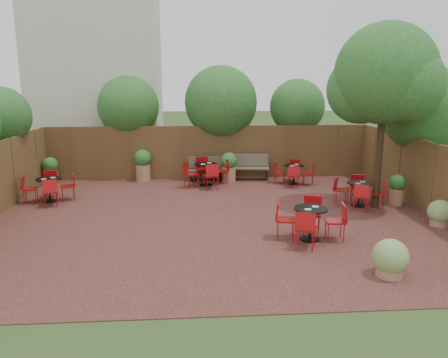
{
  "coord_description": "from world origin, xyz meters",
  "views": [
    {
      "loc": [
        -0.59,
        -11.32,
        3.72
      ],
      "look_at": [
        0.25,
        0.5,
        1.0
      ],
      "focal_mm": 35.28,
      "sensor_mm": 36.0,
      "label": 1
    }
  ],
  "objects": [
    {
      "name": "ground",
      "position": [
        0.0,
        0.0,
        0.0
      ],
      "size": [
        80.0,
        80.0,
        0.0
      ],
      "primitive_type": "plane",
      "color": "#354F23",
      "rests_on": "ground"
    },
    {
      "name": "courtyard_paving",
      "position": [
        0.0,
        0.0,
        0.01
      ],
      "size": [
        12.0,
        10.0,
        0.02
      ],
      "primitive_type": "cube",
      "color": "black",
      "rests_on": "ground"
    },
    {
      "name": "fence_back",
      "position": [
        0.0,
        5.0,
        1.0
      ],
      "size": [
        12.0,
        0.08,
        2.0
      ],
      "primitive_type": "cube",
      "color": "#4F331D",
      "rests_on": "ground"
    },
    {
      "name": "fence_right",
      "position": [
        6.0,
        0.0,
        1.0
      ],
      "size": [
        0.08,
        10.0,
        2.0
      ],
      "primitive_type": "cube",
      "color": "#4F331D",
      "rests_on": "ground"
    },
    {
      "name": "neighbour_building",
      "position": [
        -4.5,
        8.0,
        4.0
      ],
      "size": [
        5.0,
        4.0,
        8.0
      ],
      "primitive_type": "cube",
      "color": "beige",
      "rests_on": "ground"
    },
    {
      "name": "overhang_foliage",
      "position": [
        -0.27,
        3.31,
        2.72
      ],
      "size": [
        15.59,
        10.44,
        2.76
      ],
      "color": "#225C1E",
      "rests_on": "ground"
    },
    {
      "name": "courtyard_tree",
      "position": [
        4.71,
        0.74,
        3.69
      ],
      "size": [
        2.9,
        2.82,
        5.23
      ],
      "rotation": [
        0.0,
        0.0,
        -0.14
      ],
      "color": "black",
      "rests_on": "courtyard_paving"
    },
    {
      "name": "park_bench_left",
      "position": [
        -0.05,
        4.62,
        0.48
      ],
      "size": [
        1.46,
        0.54,
        0.88
      ],
      "rotation": [
        0.0,
        0.0,
        0.06
      ],
      "color": "brown",
      "rests_on": "courtyard_paving"
    },
    {
      "name": "park_bench_right",
      "position": [
        1.43,
        4.63,
        0.51
      ],
      "size": [
        1.6,
        0.68,
        0.96
      ],
      "rotation": [
        0.0,
        0.0,
        -0.12
      ],
      "color": "brown",
      "rests_on": "courtyard_paving"
    },
    {
      "name": "bistro_tables",
      "position": [
        0.71,
        1.67,
        0.45
      ],
      "size": [
        10.8,
        7.19,
        0.9
      ],
      "color": "black",
      "rests_on": "courtyard_paving"
    },
    {
      "name": "planters",
      "position": [
        -0.85,
        3.86,
        0.6
      ],
      "size": [
        11.64,
        4.28,
        1.16
      ],
      "color": "#986A4C",
      "rests_on": "courtyard_paving"
    },
    {
      "name": "low_shrubs",
      "position": [
        4.38,
        -3.1,
        0.36
      ],
      "size": [
        3.23,
        3.91,
        0.74
      ],
      "color": "#986A4C",
      "rests_on": "courtyard_paving"
    }
  ]
}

